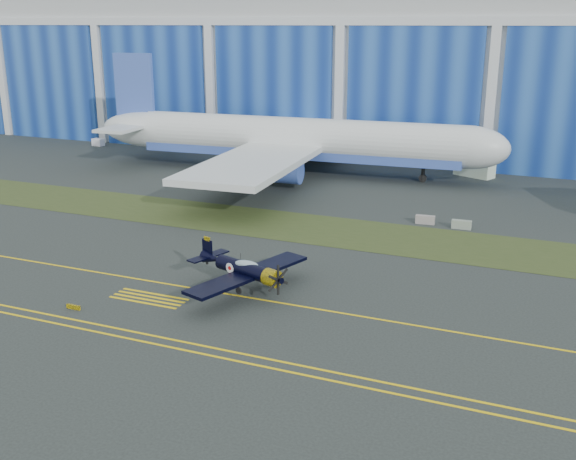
% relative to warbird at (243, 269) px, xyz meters
% --- Properties ---
extents(ground, '(260.00, 260.00, 0.00)m').
position_rel_warbird_xyz_m(ground, '(11.74, 4.28, -2.02)').
color(ground, '#2E3332').
rests_on(ground, ground).
extents(grass_median, '(260.00, 10.00, 0.02)m').
position_rel_warbird_xyz_m(grass_median, '(11.74, 18.28, -2.00)').
color(grass_median, '#475128').
rests_on(grass_median, ground).
extents(hangar, '(220.00, 45.70, 30.00)m').
position_rel_warbird_xyz_m(hangar, '(11.74, 76.06, 12.94)').
color(hangar, silver).
rests_on(hangar, ground).
extents(taxiway_centreline, '(200.00, 0.20, 0.02)m').
position_rel_warbird_xyz_m(taxiway_centreline, '(11.74, -0.72, -2.01)').
color(taxiway_centreline, yellow).
rests_on(taxiway_centreline, ground).
extents(edge_line_near, '(80.00, 0.20, 0.02)m').
position_rel_warbird_xyz_m(edge_line_near, '(11.74, -10.22, -2.01)').
color(edge_line_near, yellow).
rests_on(edge_line_near, ground).
extents(edge_line_far, '(80.00, 0.20, 0.02)m').
position_rel_warbird_xyz_m(edge_line_far, '(11.74, -9.22, -2.01)').
color(edge_line_far, yellow).
rests_on(edge_line_far, ground).
extents(hold_short_ladder, '(6.00, 2.40, 0.02)m').
position_rel_warbird_xyz_m(hold_short_ladder, '(-6.26, -3.82, -2.01)').
color(hold_short_ladder, yellow).
rests_on(hold_short_ladder, ground).
extents(guard_board_left, '(1.20, 0.15, 0.35)m').
position_rel_warbird_xyz_m(guard_board_left, '(-10.26, -7.72, -1.85)').
color(guard_board_left, yellow).
rests_on(guard_board_left, ground).
extents(warbird, '(12.82, 14.09, 3.46)m').
position_rel_warbird_xyz_m(warbird, '(0.00, 0.00, 0.00)').
color(warbird, black).
rests_on(warbird, ground).
extents(jetliner, '(67.16, 58.17, 22.20)m').
position_rel_warbird_xyz_m(jetliner, '(-12.70, 42.73, 9.08)').
color(jetliner, silver).
rests_on(jetliner, ground).
extents(shipping_container, '(5.80, 4.21, 2.33)m').
position_rel_warbird_xyz_m(shipping_container, '(10.68, 50.23, -0.86)').
color(shipping_container, silver).
rests_on(shipping_container, ground).
extents(cart, '(2.16, 1.47, 1.21)m').
position_rel_warbird_xyz_m(cart, '(-52.81, 50.01, -1.42)').
color(cart, white).
rests_on(cart, ground).
extents(barrier_a, '(2.04, 0.77, 0.90)m').
position_rel_warbird_xyz_m(barrier_a, '(9.21, 24.55, -1.57)').
color(barrier_a, gray).
rests_on(barrier_a, ground).
extents(barrier_b, '(2.02, 0.67, 0.90)m').
position_rel_warbird_xyz_m(barrier_b, '(13.04, 24.19, -1.57)').
color(barrier_b, gray).
rests_on(barrier_b, ground).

